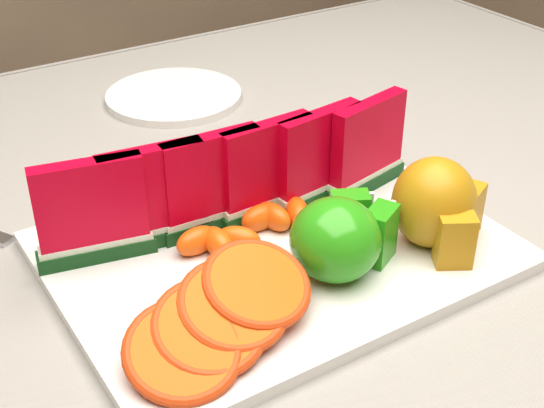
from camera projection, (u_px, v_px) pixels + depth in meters
table at (203, 315)px, 0.79m from camera, size 1.40×0.90×0.75m
tablecloth at (201, 266)px, 0.76m from camera, size 1.53×1.03×0.20m
platter at (276, 250)px, 0.70m from camera, size 0.40×0.30×0.01m
apple_cluster at (341, 237)px, 0.65m from camera, size 0.11×0.09×0.07m
pear_cluster at (437, 205)px, 0.68m from camera, size 0.10×0.10×0.09m
side_plate at (174, 96)px, 1.01m from camera, size 0.23×0.23×0.01m
watermelon_row at (240, 179)px, 0.71m from camera, size 0.39×0.07×0.10m
orange_fan_front at (221, 316)px, 0.58m from camera, size 0.18×0.13×0.05m
orange_fan_back at (212, 173)px, 0.77m from camera, size 0.28×0.10×0.04m
tangerine_segments at (248, 228)px, 0.70m from camera, size 0.14×0.06×0.03m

